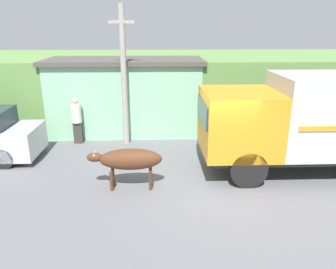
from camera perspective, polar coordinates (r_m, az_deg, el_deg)
The scene contains 7 objects.
ground_plane at distance 9.66m, azimuth 6.73°, elevation -8.15°, with size 60.00×60.00×0.00m, color slate.
hillside_embankment at distance 16.00m, azimuth 3.06°, elevation 8.35°, with size 32.00×6.80×2.99m.
building_backdrop at distance 13.78m, azimuth -7.35°, elevation 6.71°, with size 6.30×2.70×3.03m.
cargo_truck at distance 10.78m, azimuth 25.88°, elevation 2.48°, with size 7.14×2.27×2.98m.
brown_cow at distance 8.98m, azimuth -6.80°, elevation -4.37°, with size 2.03×0.59×1.15m.
pedestrian_on_hill at distance 12.81m, azimuth -15.60°, elevation 2.70°, with size 0.39×0.39×1.77m.
utility_pole at distance 12.09m, azimuth -7.69°, elevation 10.34°, with size 0.90×0.22×5.02m.
Camera 1 is at (-1.45, -8.52, 4.31)m, focal length 35.00 mm.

